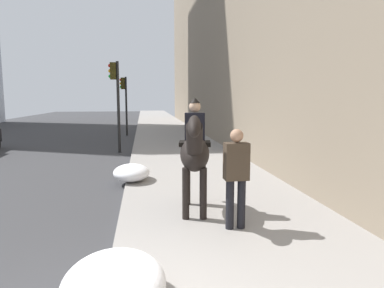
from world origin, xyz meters
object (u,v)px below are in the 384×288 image
mounted_horse_near (195,151)px  traffic_light_near_curb (116,92)px  pedestrian_greeting (236,172)px  traffic_light_far_curb (125,96)px

mounted_horse_near → traffic_light_near_curb: 9.00m
mounted_horse_near → pedestrian_greeting: (-0.92, -0.56, -0.23)m
mounted_horse_near → traffic_light_near_curb: traffic_light_near_curb is taller
mounted_horse_near → pedestrian_greeting: size_ratio=1.30×
mounted_horse_near → traffic_light_far_curb: traffic_light_far_curb is taller
pedestrian_greeting → traffic_light_far_curb: traffic_light_far_curb is taller
traffic_light_near_curb → traffic_light_far_curb: 6.99m
pedestrian_greeting → traffic_light_near_curb: bearing=15.0°
traffic_light_near_curb → traffic_light_far_curb: (6.99, -0.00, -0.14)m
mounted_horse_near → traffic_light_near_curb: size_ratio=0.58×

